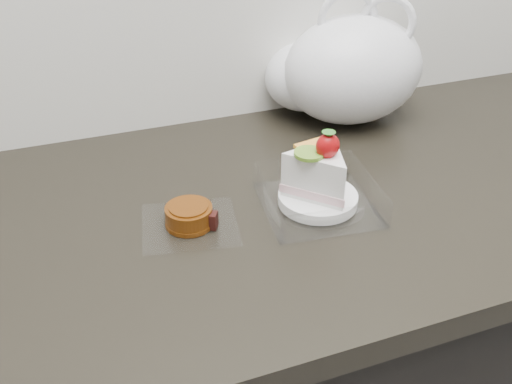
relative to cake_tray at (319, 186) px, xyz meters
name	(u,v)px	position (x,y,z in m)	size (l,w,h in m)	color
counter	(284,382)	(-0.02, 0.05, -0.48)	(2.04, 0.64, 0.90)	black
cake_tray	(319,186)	(0.00, 0.00, 0.00)	(0.18, 0.18, 0.13)	white
mooncake_wrap	(190,217)	(-0.20, 0.02, -0.02)	(0.16, 0.15, 0.03)	white
plastic_bag	(343,70)	(0.18, 0.27, 0.07)	(0.35, 0.30, 0.25)	white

